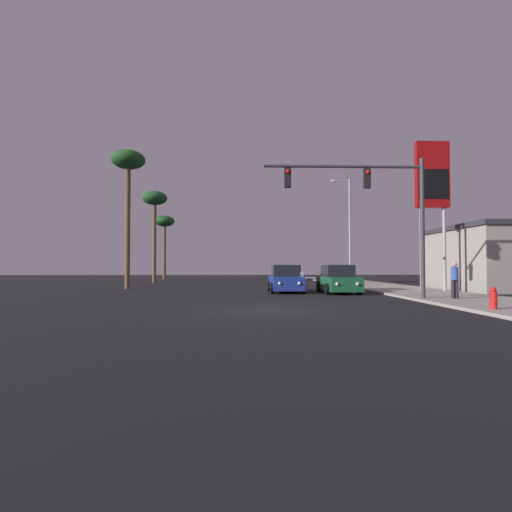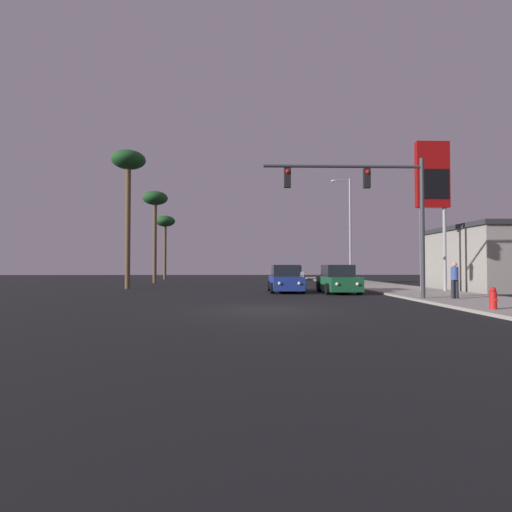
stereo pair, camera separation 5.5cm
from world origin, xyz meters
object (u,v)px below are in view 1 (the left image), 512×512
Objects in this scene: car_blue at (285,280)px; pedestrian_on_sidewalk at (455,278)px; palm_tree_near at (128,168)px; car_silver at (293,273)px; palm_tree_far at (165,224)px; gas_station_sign at (432,183)px; fire_hydrant at (493,298)px; car_green at (338,280)px; street_lamp at (348,225)px; palm_tree_mid at (155,203)px; traffic_light_mast at (377,199)px.

car_blue is 2.59× the size of pedestrian_on_sidewalk.
car_silver is at bearing 52.16° from palm_tree_near.
palm_tree_far is (-1.36, 20.00, -1.89)m from palm_tree_near.
car_blue is 27.55m from palm_tree_far.
fire_hydrant is at bearing -105.35° from gas_station_sign.
street_lamp reaches higher than car_green.
palm_tree_mid reaches higher than pedestrian_on_sidewalk.
traffic_light_mast is at bearing -100.14° from street_lamp.
car_blue is 0.48× the size of gas_station_sign.
fire_hydrant is 0.46× the size of pedestrian_on_sidewalk.
car_blue is 0.44× the size of palm_tree_near.
traffic_light_mast is (3.58, -6.37, 3.97)m from car_blue.
gas_station_sign is 0.91× the size of palm_tree_near.
car_blue is at bearing -124.64° from street_lamp.
gas_station_sign is 1.16× the size of palm_tree_far.
palm_tree_near reaches higher than palm_tree_mid.
traffic_light_mast is 25.31m from palm_tree_mid.
car_green is 0.48× the size of gas_station_sign.
fire_hydrant is 0.09× the size of palm_tree_mid.
car_green is 6.72m from traffic_light_mast.
fire_hydrant is at bearing -62.84° from traffic_light_mast.
fire_hydrant is 40.02m from palm_tree_far.
fire_hydrant is 31.25m from palm_tree_mid.
car_silver is at bearing -7.07° from palm_tree_far.
pedestrian_on_sidewalk is (-1.70, -5.60, -5.58)m from gas_station_sign.
car_blue is 22.29m from car_silver.
palm_tree_mid is 10.10m from palm_tree_far.
fire_hydrant is (2.98, -10.14, -0.27)m from car_green.
car_blue is at bearing -51.31° from palm_tree_mid.
car_silver is at bearing -91.63° from car_green.
palm_tree_far is (-15.42, 1.91, 5.95)m from car_silver.
palm_tree_far is (-15.25, 24.94, 5.95)m from car_green.
gas_station_sign is (5.75, -0.04, 5.86)m from car_green.
palm_tree_near is (-19.63, 4.98, 1.98)m from gas_station_sign.
gas_station_sign is at bearing -49.95° from palm_tree_far.
traffic_light_mast is at bearing -62.50° from palm_tree_far.
car_green is 23.03m from car_silver.
traffic_light_mast is at bearing 117.16° from fire_hydrant.
street_lamp reaches higher than traffic_light_mast.
car_silver is at bearing 94.84° from fire_hydrant.
palm_tree_mid reaches higher than fire_hydrant.
palm_tree_far is at bearing 130.05° from gas_station_sign.
car_silver is 0.56× the size of palm_tree_far.
pedestrian_on_sidewalk is (0.71, -15.83, -4.08)m from street_lamp.
traffic_light_mast is at bearing 90.74° from car_silver.
palm_tree_far is (-21.00, 24.98, 0.09)m from gas_station_sign.
pedestrian_on_sidewalk is at bearing 76.61° from fire_hydrant.
car_green is at bearing 179.61° from gas_station_sign.
car_green is 1.00× the size of car_silver.
palm_tree_near is (-17.22, -5.25, 3.48)m from street_lamp.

